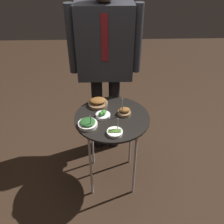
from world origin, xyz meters
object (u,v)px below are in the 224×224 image
Objects in this scene: serving_cart at (112,123)px; waiter_figure at (105,52)px; bowl_spinach_near_rim at (88,124)px; bowl_roast_back_left at (98,102)px; bowl_roast_mid_left at (124,112)px; bowl_broccoli_front_center at (103,114)px; bowl_asparagus_center at (115,132)px.

serving_cart is 0.65m from waiter_figure.
bowl_spinach_near_rim reaches higher than bowl_roast_back_left.
waiter_figure is (-0.05, 0.47, 0.44)m from serving_cart.
bowl_roast_mid_left is at bearing -70.49° from waiter_figure.
bowl_roast_back_left is 0.10× the size of waiter_figure.
bowl_broccoli_front_center is 0.18m from bowl_roast_back_left.
bowl_asparagus_center reaches higher than serving_cart.
bowl_roast_mid_left is 0.99× the size of bowl_roast_back_left.
bowl_roast_mid_left reaches higher than serving_cart.
waiter_figure is at bearing 96.10° from serving_cart.
bowl_spinach_near_rim is (-0.30, -0.15, -0.00)m from bowl_roast_mid_left.
waiter_figure is at bearing 76.83° from bowl_roast_back_left.
bowl_broccoli_front_center is at bearing 45.18° from bowl_spinach_near_rim.
waiter_figure is (-0.07, 0.69, 0.37)m from bowl_asparagus_center.
waiter_figure reaches higher than serving_cart.
bowl_asparagus_center is at bearing -109.85° from bowl_roast_mid_left.
bowl_roast_back_left is 0.46m from waiter_figure.
bowl_asparagus_center is at bearing -67.81° from bowl_broccoli_front_center.
waiter_figure is (-0.15, 0.44, 0.35)m from bowl_roast_mid_left.
bowl_roast_back_left is at bearing 147.30° from bowl_roast_mid_left.
bowl_roast_back_left is (-0.12, 0.18, 0.09)m from serving_cart.
serving_cart is at bearing -161.26° from bowl_roast_mid_left.
bowl_roast_back_left is at bearing 104.39° from bowl_broccoli_front_center.
bowl_roast_mid_left is 0.34m from bowl_spinach_near_rim.
bowl_asparagus_center is at bearing -25.02° from bowl_spinach_near_rim.
bowl_asparagus_center is at bearing -84.58° from waiter_figure.
bowl_asparagus_center reaches higher than bowl_roast_back_left.
bowl_asparagus_center is 0.26m from bowl_roast_mid_left.
waiter_figure is (0.15, 0.59, 0.36)m from bowl_spinach_near_rim.
serving_cart is at bearing -83.90° from waiter_figure.
bowl_spinach_near_rim is at bearing -149.52° from serving_cart.
bowl_spinach_near_rim is 0.30m from bowl_roast_back_left.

